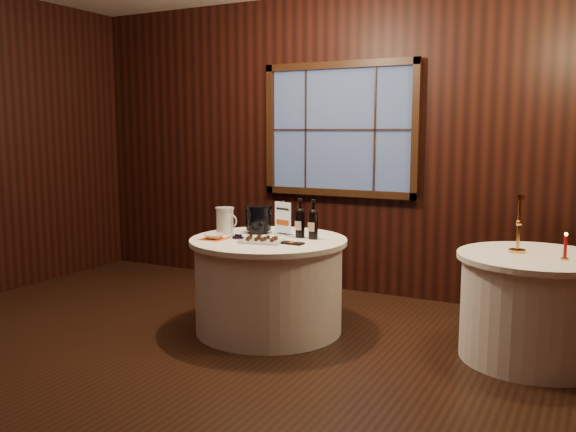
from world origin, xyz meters
The scene contains 16 objects.
ground centered at (0.00, 0.00, 0.00)m, with size 6.00×6.00×0.00m, color black.
back_wall centered at (0.00, 2.48, 1.54)m, with size 6.00×0.10×3.00m.
main_table centered at (0.00, 1.00, 0.39)m, with size 1.28×1.28×0.77m.
side_table centered at (2.00, 1.30, 0.39)m, with size 1.08×1.08×0.77m.
sign_stand centered at (0.04, 1.18, 0.87)m, with size 0.18×0.12×0.29m.
port_bottle_left centered at (0.21, 1.16, 0.91)m, with size 0.08×0.08×0.32m.
port_bottle_right centered at (0.34, 1.14, 0.91)m, with size 0.08×0.08×0.32m.
ice_bucket centered at (-0.20, 1.19, 0.89)m, with size 0.23×0.23×0.24m.
chocolate_plate centered at (0.04, 0.82, 0.79)m, with size 0.37×0.28×0.05m.
chocolate_box centered at (0.29, 0.87, 0.78)m, with size 0.18×0.09×0.01m, color black.
grape_bunch centered at (-0.21, 0.86, 0.79)m, with size 0.16×0.07×0.04m.
glass_pitcher centered at (-0.44, 1.02, 0.88)m, with size 0.21×0.16×0.23m.
orange_napkin centered at (-0.37, 0.77, 0.77)m, with size 0.20×0.20×0.00m, color #F75714.
cracker_bowl centered at (-0.37, 0.77, 0.79)m, with size 0.16×0.16×0.04m, color silver.
brass_candlestick centered at (1.87, 1.33, 0.92)m, with size 0.12×0.12×0.42m.
red_candle centered at (2.19, 1.21, 0.85)m, with size 0.05×0.05×0.19m.
Camera 1 is at (2.40, -3.25, 1.64)m, focal length 38.00 mm.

